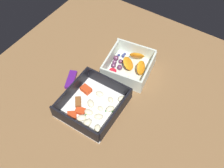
% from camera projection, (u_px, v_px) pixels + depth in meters
% --- Properties ---
extents(table_surface, '(0.80, 0.80, 0.02)m').
position_uv_depth(table_surface, '(111.00, 87.00, 0.84)').
color(table_surface, brown).
rests_on(table_surface, ground).
extents(pasta_container, '(0.18, 0.17, 0.05)m').
position_uv_depth(pasta_container, '(93.00, 105.00, 0.77)').
color(pasta_container, white).
rests_on(pasta_container, table_surface).
extents(fruit_bowl, '(0.17, 0.16, 0.06)m').
position_uv_depth(fruit_bowl, '(129.00, 66.00, 0.86)').
color(fruit_bowl, silver).
rests_on(fruit_bowl, table_surface).
extents(candy_bar, '(0.07, 0.05, 0.01)m').
position_uv_depth(candy_bar, '(71.00, 80.00, 0.84)').
color(candy_bar, '#51197A').
rests_on(candy_bar, table_surface).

